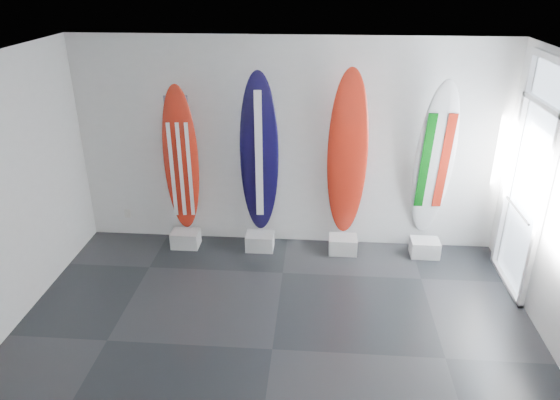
# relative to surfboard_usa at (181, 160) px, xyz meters

# --- Properties ---
(floor) EXTENTS (6.00, 6.00, 0.00)m
(floor) POSITION_rel_surfboard_usa_xyz_m (1.49, -2.28, -1.32)
(floor) COLOR black
(floor) RESTS_ON ground
(ceiling) EXTENTS (6.00, 6.00, 0.00)m
(ceiling) POSITION_rel_surfboard_usa_xyz_m (1.49, -2.28, 1.68)
(ceiling) COLOR white
(ceiling) RESTS_ON wall_back
(wall_back) EXTENTS (6.00, 0.00, 6.00)m
(wall_back) POSITION_rel_surfboard_usa_xyz_m (1.49, 0.22, 0.18)
(wall_back) COLOR white
(wall_back) RESTS_ON ground
(display_block_usa) EXTENTS (0.40, 0.30, 0.24)m
(display_block_usa) POSITION_rel_surfboard_usa_xyz_m (0.00, -0.10, -1.20)
(display_block_usa) COLOR silver
(display_block_usa) RESTS_ON floor
(surfboard_usa) EXTENTS (0.50, 0.21, 2.16)m
(surfboard_usa) POSITION_rel_surfboard_usa_xyz_m (0.00, 0.00, 0.00)
(surfboard_usa) COLOR #9D1D0F
(surfboard_usa) RESTS_ON display_block_usa
(display_block_navy) EXTENTS (0.40, 0.30, 0.24)m
(display_block_navy) POSITION_rel_surfboard_usa_xyz_m (1.11, -0.10, -1.20)
(display_block_navy) COLOR silver
(display_block_navy) RESTS_ON floor
(surfboard_navy) EXTENTS (0.55, 0.28, 2.37)m
(surfboard_navy) POSITION_rel_surfboard_usa_xyz_m (1.11, 0.00, 0.10)
(surfboard_navy) COLOR black
(surfboard_navy) RESTS_ON display_block_navy
(display_block_swiss) EXTENTS (0.40, 0.30, 0.24)m
(display_block_swiss) POSITION_rel_surfboard_usa_xyz_m (2.32, -0.10, -1.20)
(display_block_swiss) COLOR silver
(display_block_swiss) RESTS_ON floor
(surfboard_swiss) EXTENTS (0.55, 0.27, 2.42)m
(surfboard_swiss) POSITION_rel_surfboard_usa_xyz_m (2.32, 0.00, 0.13)
(surfboard_swiss) COLOR #9D1D0F
(surfboard_swiss) RESTS_ON display_block_swiss
(display_block_italy) EXTENTS (0.40, 0.30, 0.24)m
(display_block_italy) POSITION_rel_surfboard_usa_xyz_m (3.48, -0.10, -1.20)
(display_block_italy) COLOR silver
(display_block_italy) RESTS_ON floor
(surfboard_italy) EXTENTS (0.55, 0.49, 2.32)m
(surfboard_italy) POSITION_rel_surfboard_usa_xyz_m (3.48, 0.00, 0.08)
(surfboard_italy) COLOR white
(surfboard_italy) RESTS_ON display_block_italy
(wall_outlet) EXTENTS (0.09, 0.02, 0.13)m
(wall_outlet) POSITION_rel_surfboard_usa_xyz_m (-0.96, 0.20, -0.97)
(wall_outlet) COLOR silver
(wall_outlet) RESTS_ON wall_back
(glass_door) EXTENTS (0.12, 1.16, 2.85)m
(glass_door) POSITION_rel_surfboard_usa_xyz_m (4.46, -0.73, 0.11)
(glass_door) COLOR white
(glass_door) RESTS_ON floor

